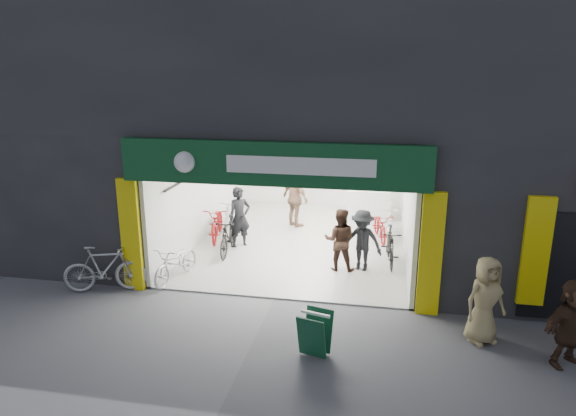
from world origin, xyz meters
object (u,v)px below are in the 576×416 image
(bike_right_front, at_px, (390,246))
(pedestrian_near, at_px, (485,300))
(sandwich_board, at_px, (315,332))
(bike_left_front, at_px, (176,262))
(parked_bike, at_px, (105,269))

(bike_right_front, relative_size, pedestrian_near, 0.99)
(bike_right_front, relative_size, sandwich_board, 2.07)
(bike_left_front, distance_m, sandwich_board, 4.54)
(bike_left_front, relative_size, bike_right_front, 1.04)
(parked_bike, relative_size, pedestrian_near, 1.10)
(bike_left_front, bearing_deg, sandwich_board, -24.62)
(bike_right_front, height_order, pedestrian_near, pedestrian_near)
(bike_left_front, xyz_separation_m, bike_right_front, (5.00, 1.96, 0.05))
(sandwich_board, bearing_deg, pedestrian_near, 34.06)
(bike_right_front, height_order, parked_bike, parked_bike)
(bike_right_front, xyz_separation_m, pedestrian_near, (1.67, -3.57, 0.34))
(bike_left_front, distance_m, parked_bike, 1.61)
(parked_bike, distance_m, pedestrian_near, 8.05)
(bike_right_front, bearing_deg, pedestrian_near, -68.92)
(parked_bike, bearing_deg, pedestrian_near, -113.08)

